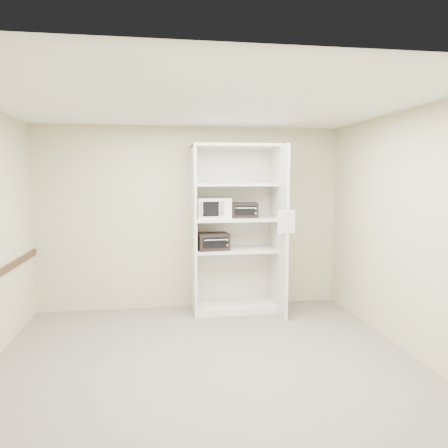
{
  "coord_description": "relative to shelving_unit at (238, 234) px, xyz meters",
  "views": [
    {
      "loc": [
        -0.5,
        -4.49,
        1.94
      ],
      "look_at": [
        0.41,
        1.37,
        1.32
      ],
      "focal_mm": 35.0,
      "sensor_mm": 36.0,
      "label": 1
    }
  ],
  "objects": [
    {
      "name": "shelving_unit",
      "position": [
        0.0,
        0.0,
        0.0
      ],
      "size": [
        1.24,
        0.92,
        2.42
      ],
      "color": "silver",
      "rests_on": "floor"
    },
    {
      "name": "wall_right",
      "position": [
        1.58,
        -1.7,
        0.22
      ],
      "size": [
        0.02,
        4.0,
        2.7
      ],
      "primitive_type": "cube",
      "color": "beige",
      "rests_on": "ground"
    },
    {
      "name": "floor",
      "position": [
        -0.67,
        -1.7,
        -1.13
      ],
      "size": [
        4.5,
        4.0,
        0.01
      ],
      "primitive_type": "cube",
      "color": "#5F5B52",
      "rests_on": "ground"
    },
    {
      "name": "microwave",
      "position": [
        -0.37,
        0.03,
        0.38
      ],
      "size": [
        0.5,
        0.39,
        0.29
      ],
      "primitive_type": "cube",
      "rotation": [
        0.0,
        0.0,
        0.06
      ],
      "color": "white",
      "rests_on": "shelving_unit"
    },
    {
      "name": "toaster_oven_lower",
      "position": [
        -0.38,
        -0.06,
        -0.09
      ],
      "size": [
        0.47,
        0.38,
        0.24
      ],
      "primitive_type": "cube",
      "rotation": [
        0.0,
        0.0,
        0.11
      ],
      "color": "black",
      "rests_on": "shelving_unit"
    },
    {
      "name": "toaster_oven_upper",
      "position": [
        0.1,
        0.04,
        0.35
      ],
      "size": [
        0.4,
        0.32,
        0.22
      ],
      "primitive_type": "cube",
      "rotation": [
        0.0,
        0.0,
        -0.1
      ],
      "color": "black",
      "rests_on": "shelving_unit"
    },
    {
      "name": "wall_front",
      "position": [
        -0.67,
        -3.7,
        0.22
      ],
      "size": [
        4.5,
        0.02,
        2.7
      ],
      "primitive_type": "cube",
      "color": "beige",
      "rests_on": "ground"
    },
    {
      "name": "paper_sign",
      "position": [
        0.53,
        -0.63,
        0.24
      ],
      "size": [
        0.24,
        0.03,
        0.3
      ],
      "primitive_type": "cube",
      "rotation": [
        0.0,
        0.0,
        0.1
      ],
      "color": "white",
      "rests_on": "shelving_unit"
    },
    {
      "name": "wall_back",
      "position": [
        -0.67,
        0.3,
        0.22
      ],
      "size": [
        4.5,
        0.02,
        2.7
      ],
      "primitive_type": "cube",
      "color": "beige",
      "rests_on": "ground"
    },
    {
      "name": "ceiling",
      "position": [
        -0.67,
        -1.7,
        1.57
      ],
      "size": [
        4.5,
        4.0,
        0.01
      ],
      "primitive_type": "cube",
      "color": "white"
    }
  ]
}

